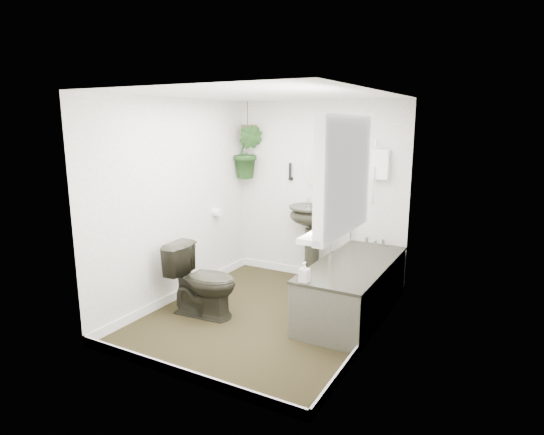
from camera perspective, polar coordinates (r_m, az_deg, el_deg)
The scene contains 22 objects.
floor at distance 5.00m, azimuth -0.85°, elevation -12.30°, with size 2.30×2.80×0.02m, color black.
ceiling at distance 4.56m, azimuth -0.94°, elevation 15.33°, with size 2.30×2.80×0.02m, color white.
wall_back at distance 5.89m, azimuth 5.91°, elevation 3.21°, with size 2.30×0.02×2.30m, color white.
wall_front at distance 3.51m, azimuth -12.34°, elevation -3.09°, with size 2.30×0.02×2.30m, color white.
wall_left at distance 5.30m, azimuth -11.87°, elevation 2.02°, with size 0.02×2.80×2.30m, color white.
wall_right at distance 4.20m, azimuth 13.01°, elevation -0.64°, with size 0.02×2.80×2.30m, color white.
skirting at distance 4.97m, azimuth -0.85°, elevation -11.67°, with size 2.30×2.80×0.10m, color white.
bathtub at distance 5.00m, azimuth 10.13°, elevation -8.73°, with size 0.72×1.72×0.58m, color black, non-canonical shape.
bath_screen at distance 5.31m, azimuth 8.85°, elevation 3.58°, with size 0.04×0.72×1.40m, color silver, non-canonical shape.
shower_box at distance 5.51m, azimuth 13.45°, elevation 6.53°, with size 0.20×0.10×0.35m, color white.
oval_mirror at distance 5.80m, azimuth 5.90°, elevation 6.57°, with size 0.46×0.03×0.62m, color beige.
wall_sconce at distance 5.97m, azimuth 2.29°, elevation 5.81°, with size 0.04×0.04×0.22m, color black.
toilet_roll_holder at distance 5.85m, azimuth -6.88°, elevation 0.64°, with size 0.11×0.11×0.11m, color white.
window_recess at distance 3.48m, azimuth 9.10°, elevation 5.28°, with size 0.08×1.00×0.90m, color white.
window_sill at distance 3.57m, azimuth 7.82°, elevation -1.34°, with size 0.18×1.00×0.04m, color white.
window_blinds at distance 3.49m, azimuth 8.40°, elevation 5.34°, with size 0.01×0.86×0.76m, color white.
toilet at distance 4.93m, azimuth -8.68°, elevation -7.80°, with size 0.43×0.76×0.77m, color black.
pedestal_sink at distance 5.83m, azimuth 5.04°, elevation -3.36°, with size 0.59×0.50×1.01m, color black, non-canonical shape.
sill_plant at distance 3.66m, azimuth 8.20°, elevation 1.08°, with size 0.20×0.17×0.22m, color black.
hanging_plant at distance 6.13m, azimuth -3.04°, elevation 8.23°, with size 0.39×0.32×0.71m, color black.
soap_bottle at distance 4.25m, azimuth 4.10°, elevation -6.85°, with size 0.09×0.09×0.19m, color #352C2C.
hanging_pot at distance 6.12m, azimuth -3.07°, elevation 11.00°, with size 0.16×0.16×0.12m, color brown.
Camera 1 is at (2.25, -3.95, 2.05)m, focal length 30.00 mm.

